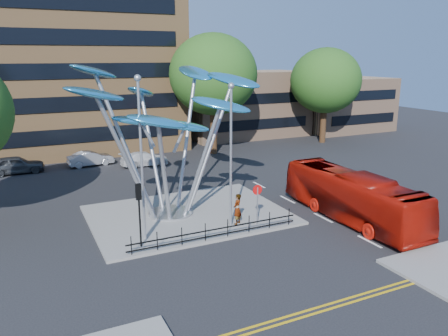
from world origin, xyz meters
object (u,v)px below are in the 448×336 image
red_bus (351,196)px  parked_car_right (145,159)px  street_lamp_left (141,145)px  pedestrian (237,209)px  leaf_sculpture (165,107)px  tree_right (213,75)px  parked_car_left (16,165)px  traffic_light_island (139,202)px  no_entry_sign_island (257,198)px  street_lamp_right (231,143)px  parked_car_mid (91,159)px  tree_far (326,81)px

red_bus → parked_car_right: 20.45m
street_lamp_left → pedestrian: 6.98m
leaf_sculpture → street_lamp_left: leaf_sculpture is taller
red_bus → leaf_sculpture: bearing=151.0°
street_lamp_left → parked_car_right: 17.78m
tree_right → parked_car_left: (-18.65, 0.02, -7.26)m
street_lamp_left → traffic_light_island: (-0.50, -1.00, -2.74)m
no_entry_sign_island → leaf_sculpture: bearing=134.3°
parked_car_right → street_lamp_right: bearing=-180.0°
parked_car_right → parked_car_mid: bearing=63.6°
tree_far → red_bus: (-14.16, -20.89, -5.61)m
tree_far → street_lamp_right: (-21.50, -19.00, -2.01)m
traffic_light_island → pedestrian: traffic_light_island is taller
red_bus → street_lamp_right: bearing=165.9°
traffic_light_island → parked_car_mid: traffic_light_island is taller
tree_far → red_bus: size_ratio=1.01×
street_lamp_right → street_lamp_left: bearing=174.3°
tree_right → leaf_sculpture: bearing=-123.3°
street_lamp_left → red_bus: size_ratio=0.82×
tree_right → tree_far: (14.00, 0.00, -0.93)m
parked_car_left → tree_far: bearing=-90.6°
leaf_sculpture → pedestrian: leaf_sculpture is taller
pedestrian → leaf_sculpture: bearing=-86.0°
street_lamp_right → traffic_light_island: street_lamp_right is taller
no_entry_sign_island → parked_car_left: (-12.65, 19.50, -1.03)m
leaf_sculpture → traffic_light_island: size_ratio=3.71×
street_lamp_right → no_entry_sign_island: (1.50, -0.48, -3.28)m
leaf_sculpture → street_lamp_left: (-2.43, -3.18, -1.52)m
pedestrian → parked_car_mid: 19.75m
no_entry_sign_island → pedestrian: (-0.99, 0.62, -0.74)m
leaf_sculpture → street_lamp_left: 4.28m
traffic_light_island → no_entry_sign_island: (7.00, 0.02, -0.80)m
tree_right → red_bus: bearing=-90.4°
tree_right → parked_car_mid: (-12.40, 0.13, -7.36)m
no_entry_sign_island → parked_car_left: size_ratio=0.53×
street_lamp_right → parked_car_left: bearing=120.4°
tree_right → no_entry_sign_island: tree_right is taller
tree_far → parked_car_right: (-21.90, -1.99, -6.47)m
parked_car_mid → leaf_sculpture: bearing=-177.3°
pedestrian → parked_car_mid: size_ratio=0.45×
street_lamp_left → parked_car_left: (-6.15, 18.52, -4.58)m
leaf_sculpture → parked_car_right: leaf_sculpture is taller
street_lamp_left → parked_car_mid: bearing=89.7°
tree_right → traffic_light_island: 24.06m
tree_far → red_bus: 25.85m
leaf_sculpture → street_lamp_right: bearing=-55.1°
no_entry_sign_island → parked_car_mid: 20.66m
tree_far → pedestrian: tree_far is taller
tree_right → red_bus: 21.89m
tree_far → pedestrian: 28.86m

